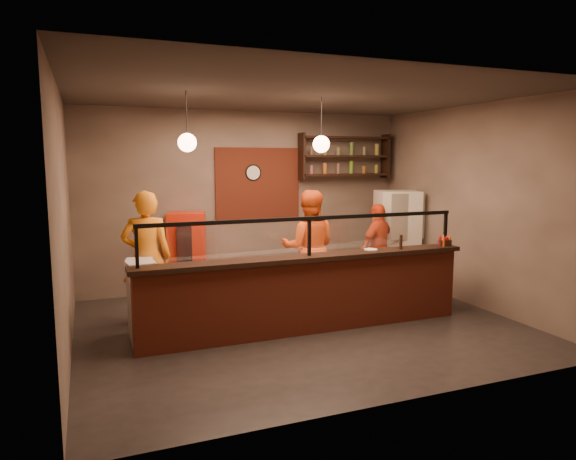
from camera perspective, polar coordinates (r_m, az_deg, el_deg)
name	(u,v)px	position (r m, az deg, el deg)	size (l,w,h in m)	color
floor	(300,325)	(7.41, 1.36, -10.52)	(6.00, 6.00, 0.00)	black
ceiling	(301,94)	(7.09, 1.45, 14.84)	(6.00, 6.00, 0.00)	#3C352E
wall_back	(247,200)	(9.42, -4.54, 3.33)	(6.00, 6.00, 0.00)	#796559
wall_left	(64,223)	(6.53, -23.64, 0.72)	(5.00, 5.00, 0.00)	#796559
wall_right	(474,206)	(8.69, 19.96, 2.51)	(5.00, 5.00, 0.00)	#796559
wall_front	(405,239)	(4.89, 12.89, -0.98)	(6.00, 6.00, 0.00)	#796559
brick_patch	(258,184)	(9.43, -3.34, 5.17)	(1.60, 0.04, 1.30)	maroon
service_counter	(309,296)	(7.01, 2.34, -7.35)	(4.60, 0.25, 1.00)	maroon
counter_ledge	(309,258)	(6.89, 2.36, -3.09)	(4.70, 0.37, 0.06)	black
worktop_cabinet	(295,293)	(7.47, 0.77, -6.98)	(4.60, 0.75, 0.85)	gray
worktop	(295,262)	(7.37, 0.78, -3.59)	(4.60, 0.75, 0.05)	white
sneeze_guard	(309,233)	(6.83, 2.38, -0.28)	(4.50, 0.05, 0.52)	white
wall_shelving	(345,156)	(9.95, 6.35, 8.15)	(1.84, 0.28, 0.85)	black
wall_clock	(253,173)	(9.39, -3.92, 6.37)	(0.30, 0.30, 0.04)	black
pendant_left	(187,142)	(6.80, -11.14, 9.53)	(0.24, 0.24, 0.77)	black
pendant_right	(321,144)	(7.39, 3.71, 9.51)	(0.24, 0.24, 0.77)	black
cook_left	(147,257)	(7.57, -15.44, -2.95)	(0.70, 0.46, 1.91)	orange
cook_mid	(309,248)	(8.25, 2.32, -1.99)	(0.90, 0.70, 1.86)	#D04813
cook_right	(378,248)	(9.26, 10.01, -1.93)	(0.92, 0.38, 1.57)	red
fridge	(396,238)	(9.76, 11.96, -0.90)	(0.74, 0.69, 1.77)	beige
red_cooler	(187,255)	(8.92, -11.13, -2.72)	(0.62, 0.57, 1.45)	red
pizza_dough	(342,256)	(7.75, 6.04, -2.84)	(0.46, 0.46, 0.01)	white
prep_tub_a	(140,268)	(6.75, -16.08, -4.11)	(0.29, 0.23, 0.14)	silver
prep_tub_b	(139,265)	(6.89, -16.20, -3.79)	(0.33, 0.27, 0.17)	silver
prep_tub_c	(141,269)	(6.65, -16.00, -4.18)	(0.34, 0.27, 0.17)	silver
rolling_pin	(263,261)	(7.19, -2.81, -3.45)	(0.06, 0.06, 0.33)	yellow
condiment_caddy	(445,243)	(7.99, 17.01, -1.36)	(0.16, 0.13, 0.09)	black
pepper_mill	(401,242)	(7.53, 12.43, -1.30)	(0.05, 0.05, 0.20)	black
small_plate	(371,250)	(7.39, 9.18, -2.15)	(0.19, 0.19, 0.01)	silver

